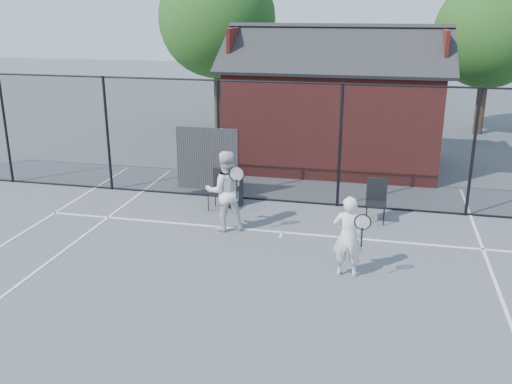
% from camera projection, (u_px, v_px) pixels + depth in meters
% --- Properties ---
extents(ground, '(80.00, 80.00, 0.00)m').
position_uv_depth(ground, '(251.00, 299.00, 9.57)').
color(ground, '#4C5157').
rests_on(ground, ground).
extents(court_lines, '(11.02, 18.00, 0.01)m').
position_uv_depth(court_lines, '(230.00, 341.00, 8.35)').
color(court_lines, silver).
rests_on(court_lines, ground).
extents(fence, '(22.04, 3.00, 3.00)m').
position_uv_depth(fence, '(286.00, 146.00, 13.81)').
color(fence, black).
rests_on(fence, ground).
extents(clubhouse, '(6.50, 4.36, 4.19)m').
position_uv_depth(clubhouse, '(335.00, 112.00, 17.30)').
color(clubhouse, maroon).
rests_on(clubhouse, ground).
extents(tree_left, '(4.48, 4.48, 6.44)m').
position_uv_depth(tree_left, '(217.00, 19.00, 21.72)').
color(tree_left, '#2F2113').
rests_on(tree_left, ground).
extents(tree_right, '(3.97, 3.97, 5.70)m').
position_uv_depth(tree_right, '(489.00, 33.00, 20.69)').
color(tree_right, '#2F2113').
rests_on(tree_right, ground).
extents(player_front, '(0.68, 0.51, 1.51)m').
position_uv_depth(player_front, '(348.00, 236.00, 10.18)').
color(player_front, silver).
rests_on(player_front, ground).
extents(player_back, '(1.05, 0.96, 1.77)m').
position_uv_depth(player_back, '(225.00, 191.00, 12.28)').
color(player_back, silver).
rests_on(player_back, ground).
extents(chair_left, '(0.53, 0.54, 0.95)m').
position_uv_depth(chair_left, '(219.00, 191.00, 13.59)').
color(chair_left, black).
rests_on(chair_left, ground).
extents(chair_right, '(0.47, 0.49, 0.96)m').
position_uv_depth(chair_right, '(376.00, 202.00, 12.81)').
color(chair_right, black).
rests_on(chair_right, ground).
extents(waste_bin, '(0.58, 0.58, 0.75)m').
position_uv_depth(waste_bin, '(233.00, 190.00, 13.99)').
color(waste_bin, '#242424').
rests_on(waste_bin, ground).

